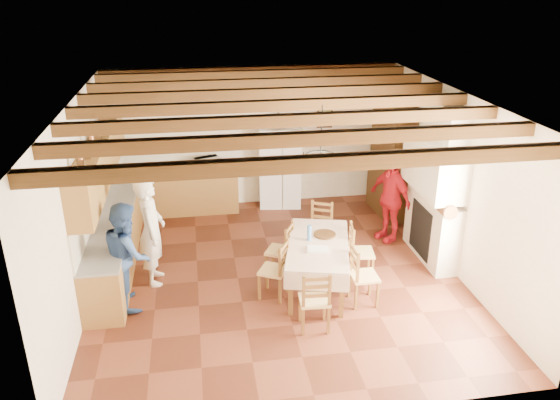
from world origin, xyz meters
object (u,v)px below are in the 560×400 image
at_px(chair_left_far, 279,250).
at_px(person_woman_red, 390,198).
at_px(dining_table, 318,248).
at_px(person_man, 151,231).
at_px(microwave, 208,164).
at_px(chair_right_far, 361,251).
at_px(chair_end_far, 319,229).
at_px(refrigerator, 280,166).
at_px(chair_end_near, 314,299).
at_px(chair_left_near, 273,269).
at_px(chair_right_near, 364,275).
at_px(person_woman_blue, 128,255).
at_px(hutch, 392,159).

height_order(chair_left_far, person_woman_red, person_woman_red).
relative_size(dining_table, person_man, 1.09).
height_order(person_man, microwave, person_man).
distance_m(dining_table, chair_right_far, 0.84).
distance_m(chair_end_far, person_man, 2.97).
relative_size(refrigerator, chair_right_far, 1.83).
bearing_deg(refrigerator, microwave, -167.82).
bearing_deg(chair_right_far, microwave, 44.76).
bearing_deg(chair_end_near, person_woman_red, -124.06).
height_order(chair_right_far, chair_end_far, same).
height_order(chair_left_near, chair_end_near, same).
relative_size(refrigerator, microwave, 3.53).
xyz_separation_m(refrigerator, chair_right_far, (0.82, -3.34, -0.40)).
xyz_separation_m(refrigerator, person_man, (-2.57, -2.91, 0.03)).
distance_m(refrigerator, dining_table, 3.55).
distance_m(dining_table, chair_right_near, 0.85).
height_order(chair_right_near, microwave, microwave).
relative_size(dining_table, microwave, 3.99).
relative_size(chair_right_near, chair_end_far, 1.00).
height_order(dining_table, chair_right_near, chair_right_near).
relative_size(chair_end_far, person_woman_blue, 0.57).
height_order(hutch, chair_left_near, hutch).
xyz_separation_m(chair_left_near, person_woman_red, (2.46, 1.65, 0.36)).
bearing_deg(chair_end_far, hutch, 65.52).
relative_size(dining_table, person_woman_red, 1.18).
height_order(hutch, person_woman_red, hutch).
height_order(refrigerator, hutch, hutch).
bearing_deg(refrigerator, person_woman_red, -41.58).
bearing_deg(microwave, chair_right_near, -80.47).
bearing_deg(refrigerator, chair_left_near, -93.03).
bearing_deg(person_woman_red, chair_end_near, -61.42).
height_order(chair_right_near, chair_end_near, same).
bearing_deg(person_woman_red, chair_right_near, -51.93).
bearing_deg(microwave, chair_left_far, -89.98).
xyz_separation_m(chair_end_near, person_man, (-2.31, 1.70, 0.43)).
distance_m(chair_end_near, chair_end_far, 2.29).
height_order(chair_left_far, chair_right_far, same).
bearing_deg(dining_table, person_woman_blue, 179.54).
relative_size(chair_left_near, microwave, 1.93).
height_order(dining_table, chair_end_far, chair_end_far).
height_order(chair_left_near, person_woman_blue, person_woman_blue).
height_order(person_woman_red, microwave, person_woman_red).
xyz_separation_m(chair_right_near, chair_end_far, (-0.31, 1.69, 0.00)).
xyz_separation_m(chair_left_near, chair_end_near, (0.45, -0.92, 0.00)).
relative_size(chair_left_near, chair_end_near, 1.00).
bearing_deg(person_woman_red, chair_end_far, -99.35).
bearing_deg(person_woman_red, chair_right_far, -58.98).
bearing_deg(chair_left_near, hutch, 162.52).
bearing_deg(hutch, microwave, 165.89).
height_order(person_man, person_woman_red, person_man).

